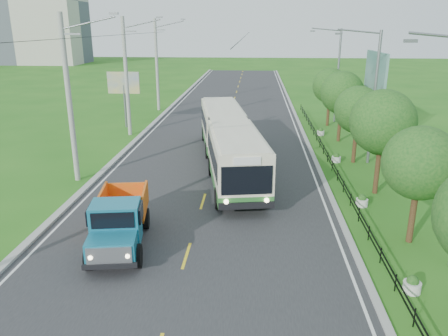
# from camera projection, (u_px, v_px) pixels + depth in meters

# --- Properties ---
(ground) EXTENTS (240.00, 240.00, 0.00)m
(ground) POSITION_uv_depth(u_px,v_px,m) (186.00, 256.00, 18.42)
(ground) COLOR #236016
(ground) RESTS_ON ground
(road) EXTENTS (14.00, 120.00, 0.02)m
(road) POSITION_uv_depth(u_px,v_px,m) (222.00, 139.00, 37.37)
(road) COLOR #28282B
(road) RESTS_ON ground
(curb_left) EXTENTS (0.40, 120.00, 0.15)m
(curb_left) POSITION_uv_depth(u_px,v_px,m) (139.00, 137.00, 37.84)
(curb_left) COLOR #9E9E99
(curb_left) RESTS_ON ground
(curb_right) EXTENTS (0.30, 120.00, 0.10)m
(curb_right) POSITION_uv_depth(u_px,v_px,m) (306.00, 140.00, 36.88)
(curb_right) COLOR #9E9E99
(curb_right) RESTS_ON ground
(edge_line_left) EXTENTS (0.12, 120.00, 0.00)m
(edge_line_left) POSITION_uv_depth(u_px,v_px,m) (146.00, 137.00, 37.82)
(edge_line_left) COLOR silver
(edge_line_left) RESTS_ON road
(edge_line_right) EXTENTS (0.12, 120.00, 0.00)m
(edge_line_right) POSITION_uv_depth(u_px,v_px,m) (300.00, 140.00, 36.92)
(edge_line_right) COLOR silver
(edge_line_right) RESTS_ON road
(centre_dash) EXTENTS (0.12, 2.20, 0.00)m
(centre_dash) POSITION_uv_depth(u_px,v_px,m) (186.00, 255.00, 18.41)
(centre_dash) COLOR yellow
(centre_dash) RESTS_ON road
(railing_right) EXTENTS (0.04, 40.00, 0.60)m
(railing_right) POSITION_uv_depth(u_px,v_px,m) (328.00, 158.00, 31.05)
(railing_right) COLOR black
(railing_right) RESTS_ON ground
(pole_near) EXTENTS (3.51, 0.32, 10.00)m
(pole_near) POSITION_uv_depth(u_px,v_px,m) (70.00, 99.00, 25.92)
(pole_near) COLOR gray
(pole_near) RESTS_ON ground
(pole_mid) EXTENTS (3.51, 0.32, 10.00)m
(pole_mid) POSITION_uv_depth(u_px,v_px,m) (127.00, 77.00, 37.30)
(pole_mid) COLOR gray
(pole_mid) RESTS_ON ground
(pole_far) EXTENTS (3.51, 0.32, 10.00)m
(pole_far) POSITION_uv_depth(u_px,v_px,m) (157.00, 65.00, 48.68)
(pole_far) COLOR gray
(pole_far) RESTS_ON ground
(tree_second) EXTENTS (3.18, 3.26, 5.30)m
(tree_second) POSITION_uv_depth(u_px,v_px,m) (420.00, 166.00, 18.68)
(tree_second) COLOR #382314
(tree_second) RESTS_ON ground
(tree_third) EXTENTS (3.60, 3.62, 6.00)m
(tree_third) POSITION_uv_depth(u_px,v_px,m) (383.00, 125.00, 24.23)
(tree_third) COLOR #382314
(tree_third) RESTS_ON ground
(tree_fourth) EXTENTS (3.24, 3.31, 5.40)m
(tree_fourth) POSITION_uv_depth(u_px,v_px,m) (358.00, 112.00, 30.04)
(tree_fourth) COLOR #382314
(tree_fourth) RESTS_ON ground
(tree_fifth) EXTENTS (3.48, 3.52, 5.80)m
(tree_fifth) POSITION_uv_depth(u_px,v_px,m) (342.00, 95.00, 35.64)
(tree_fifth) COLOR #382314
(tree_fifth) RESTS_ON ground
(tree_back) EXTENTS (3.30, 3.36, 5.50)m
(tree_back) POSITION_uv_depth(u_px,v_px,m) (330.00, 88.00, 41.39)
(tree_back) COLOR #382314
(tree_back) RESTS_ON ground
(streetlight_mid) EXTENTS (3.02, 0.20, 9.07)m
(streetlight_mid) POSITION_uv_depth(u_px,v_px,m) (372.00, 93.00, 29.44)
(streetlight_mid) COLOR slate
(streetlight_mid) RESTS_ON ground
(streetlight_far) EXTENTS (3.02, 0.20, 9.07)m
(streetlight_far) POSITION_uv_depth(u_px,v_px,m) (336.00, 72.00, 42.71)
(streetlight_far) COLOR slate
(streetlight_far) RESTS_ON ground
(planter_front) EXTENTS (0.64, 0.64, 0.67)m
(planter_front) POSITION_uv_depth(u_px,v_px,m) (412.00, 285.00, 15.85)
(planter_front) COLOR silver
(planter_front) RESTS_ON ground
(planter_near) EXTENTS (0.64, 0.64, 0.67)m
(planter_near) POSITION_uv_depth(u_px,v_px,m) (362.00, 201.00, 23.43)
(planter_near) COLOR silver
(planter_near) RESTS_ON ground
(planter_mid) EXTENTS (0.64, 0.64, 0.67)m
(planter_mid) POSITION_uv_depth(u_px,v_px,m) (336.00, 158.00, 31.02)
(planter_mid) COLOR silver
(planter_mid) RESTS_ON ground
(planter_far) EXTENTS (0.64, 0.64, 0.67)m
(planter_far) POSITION_uv_depth(u_px,v_px,m) (321.00, 132.00, 38.60)
(planter_far) COLOR silver
(planter_far) RESTS_ON ground
(billboard_left) EXTENTS (3.00, 0.20, 5.20)m
(billboard_left) POSITION_uv_depth(u_px,v_px,m) (124.00, 86.00, 40.61)
(billboard_left) COLOR slate
(billboard_left) RESTS_ON ground
(billboard_right) EXTENTS (0.24, 6.00, 7.30)m
(billboard_right) POSITION_uv_depth(u_px,v_px,m) (375.00, 77.00, 34.88)
(billboard_right) COLOR slate
(billboard_right) RESTS_ON ground
(apartment_near) EXTENTS (28.00, 14.00, 30.00)m
(apartment_near) POSITION_uv_depth(u_px,v_px,m) (23.00, 1.00, 107.54)
(apartment_near) COLOR #B7B2A3
(apartment_near) RESTS_ON ground
(bus) EXTENTS (5.62, 17.59, 3.36)m
(bus) POSITION_uv_depth(u_px,v_px,m) (228.00, 138.00, 29.42)
(bus) COLOR #29682A
(bus) RESTS_ON ground
(dump_truck) EXTENTS (2.91, 5.80, 2.33)m
(dump_truck) POSITION_uv_depth(u_px,v_px,m) (119.00, 218.00, 18.91)
(dump_truck) COLOR #166984
(dump_truck) RESTS_ON ground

